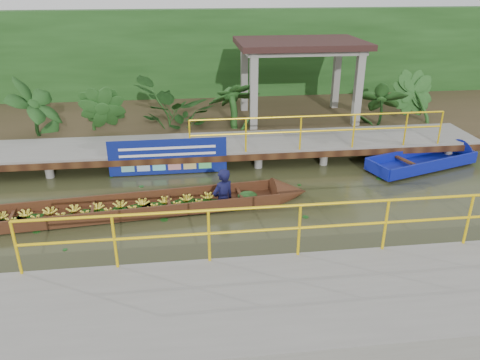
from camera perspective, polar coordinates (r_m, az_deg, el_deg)
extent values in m
plane|color=#32341A|center=(11.45, -0.58, -3.80)|extent=(80.00, 80.00, 0.00)
cube|color=#382F1C|center=(18.33, -3.25, 7.72)|extent=(30.00, 8.00, 0.45)
cube|color=slate|center=(14.45, -2.16, 4.39)|extent=(16.00, 2.00, 0.15)
cube|color=black|center=(13.54, -1.78, 2.67)|extent=(16.00, 0.12, 0.18)
cylinder|color=yellow|center=(13.73, 9.74, 7.71)|extent=(7.50, 0.05, 0.05)
cylinder|color=yellow|center=(13.85, 9.62, 5.93)|extent=(7.50, 0.05, 0.05)
cylinder|color=yellow|center=(13.87, 9.60, 5.73)|extent=(0.05, 0.05, 1.00)
cylinder|color=slate|center=(14.59, -26.02, 0.91)|extent=(0.24, 0.24, 0.55)
cylinder|color=slate|center=(16.01, -24.36, 3.13)|extent=(0.24, 0.24, 0.55)
cylinder|color=slate|center=(14.05, -18.32, 1.35)|extent=(0.24, 0.24, 0.55)
cylinder|color=slate|center=(15.52, -17.32, 3.60)|extent=(0.24, 0.24, 0.55)
cylinder|color=slate|center=(13.78, -10.16, 1.79)|extent=(0.24, 0.24, 0.55)
cylinder|color=slate|center=(15.28, -9.92, 4.03)|extent=(0.24, 0.24, 0.55)
cylinder|color=slate|center=(13.80, -1.85, 2.19)|extent=(0.24, 0.24, 0.55)
cylinder|color=slate|center=(15.29, -2.41, 4.39)|extent=(0.24, 0.24, 0.55)
cylinder|color=slate|center=(14.10, 6.27, 2.55)|extent=(0.24, 0.24, 0.55)
cylinder|color=slate|center=(15.57, 4.97, 4.68)|extent=(0.24, 0.24, 0.55)
cylinder|color=slate|center=(14.68, 13.91, 2.83)|extent=(0.24, 0.24, 0.55)
cylinder|color=slate|center=(16.09, 11.99, 4.88)|extent=(0.24, 0.24, 0.55)
cylinder|color=slate|center=(15.49, 20.87, 3.05)|extent=(0.24, 0.24, 0.55)
cylinder|color=slate|center=(16.83, 18.48, 5.00)|extent=(0.24, 0.24, 0.55)
cylinder|color=slate|center=(13.80, -1.85, 2.19)|extent=(0.24, 0.24, 0.55)
cube|color=slate|center=(8.01, 10.35, -15.37)|extent=(18.00, 2.40, 0.70)
cylinder|color=yellow|center=(8.20, 8.76, -2.98)|extent=(10.00, 0.05, 0.05)
cylinder|color=yellow|center=(8.41, 8.57, -5.71)|extent=(10.00, 0.05, 0.05)
cylinder|color=yellow|center=(8.44, 8.55, -6.01)|extent=(0.05, 0.05, 1.00)
cube|color=slate|center=(15.80, 1.67, 10.26)|extent=(0.25, 0.25, 2.80)
cube|color=slate|center=(16.71, 14.18, 10.32)|extent=(0.25, 0.25, 2.80)
cube|color=slate|center=(18.11, 0.52, 12.04)|extent=(0.25, 0.25, 2.80)
cube|color=slate|center=(18.91, 11.64, 12.07)|extent=(0.25, 0.25, 2.80)
cube|color=slate|center=(17.06, 7.32, 15.55)|extent=(4.00, 2.60, 0.12)
cube|color=black|center=(17.03, 7.35, 16.22)|extent=(4.40, 3.00, 0.20)
cube|color=#183C13|center=(20.38, -3.88, 14.46)|extent=(30.00, 0.80, 4.00)
cube|color=#3D1F10|center=(11.64, -13.05, -3.67)|extent=(7.26, 1.60, 0.05)
cube|color=#3D1F10|center=(11.99, -13.13, -2.16)|extent=(7.18, 0.76, 0.31)
cube|color=#3D1F10|center=(11.18, -13.09, -4.15)|extent=(7.18, 0.76, 0.31)
cone|color=#3D1F10|center=(12.16, 6.08, -1.53)|extent=(0.98, 0.95, 0.86)
ellipsoid|color=#183C13|center=(11.86, 0.91, -1.97)|extent=(0.54, 0.44, 0.23)
imported|color=#0E0F36|center=(11.42, -2.14, 1.34)|extent=(0.75, 0.68, 1.72)
cube|color=#0D168F|center=(14.94, 21.19, 1.81)|extent=(3.51, 2.01, 0.11)
cube|color=#0D168F|center=(15.21, 19.94, 2.93)|extent=(3.22, 1.12, 0.34)
cube|color=#0D168F|center=(14.58, 22.65, 1.61)|extent=(3.22, 1.12, 0.34)
cube|color=#0D168F|center=(13.77, 16.35, 1.26)|extent=(0.38, 0.98, 0.34)
cone|color=#0D168F|center=(16.30, 25.94, 3.03)|extent=(0.93, 1.11, 0.94)
cube|color=black|center=(14.49, 19.74, 2.13)|extent=(0.42, 0.99, 0.06)
cube|color=navy|center=(13.44, -8.77, 2.82)|extent=(3.34, 0.03, 1.04)
cube|color=white|center=(13.33, -8.84, 3.87)|extent=(2.71, 0.01, 0.07)
cube|color=white|center=(13.40, -8.79, 3.07)|extent=(2.71, 0.01, 0.07)
imported|color=#183C13|center=(16.58, -23.62, 7.89)|extent=(1.37, 1.37, 1.71)
imported|color=#183C13|center=(16.12, -16.75, 8.47)|extent=(1.37, 1.37, 1.71)
imported|color=#183C13|center=(15.89, -7.74, 9.04)|extent=(1.37, 1.37, 1.71)
imported|color=#183C13|center=(15.99, -0.47, 9.35)|extent=(1.37, 1.37, 1.71)
imported|color=#183C13|center=(17.27, 16.49, 9.48)|extent=(1.37, 1.37, 1.71)
imported|color=#183C13|center=(17.91, 20.97, 9.38)|extent=(1.37, 1.37, 1.71)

